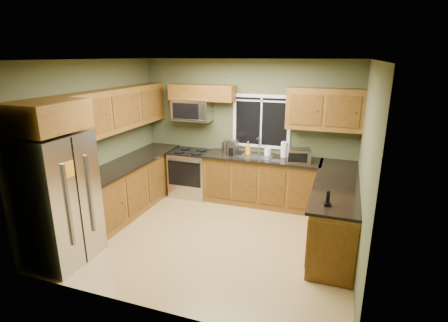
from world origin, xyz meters
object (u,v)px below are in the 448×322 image
Objects in this scene: microwave at (192,110)px; toaster_oven at (299,156)px; range at (191,173)px; soap_bottle_b at (268,150)px; paper_towel_roll at (284,149)px; soap_bottle_a at (248,148)px; coffee_maker at (233,148)px; cordless_phone at (328,201)px; refrigerator at (58,200)px; kettle at (226,146)px.

toaster_oven is at bearing -6.34° from microwave.
range is 1.64m from soap_bottle_b.
range is 2.96× the size of paper_towel_roll.
paper_towel_roll is 1.20× the size of soap_bottle_a.
microwave reaches higher than coffee_maker.
coffee_maker is at bearing 175.04° from toaster_oven.
soap_bottle_b is 1.02× the size of cordless_phone.
toaster_oven is at bearing 43.28° from refrigerator.
range is 0.91m from kettle.
microwave reaches higher than cordless_phone.
paper_towel_roll is at bearing 0.27° from soap_bottle_b.
microwave is 3.47m from cordless_phone.
refrigerator is 3.67m from soap_bottle_b.
paper_towel_roll is (0.96, 0.15, 0.02)m from coffee_maker.
refrigerator reaches higher than toaster_oven.
refrigerator is 4.03× the size of toaster_oven.
microwave reaches higher than soap_bottle_a.
paper_towel_roll is 1.62× the size of cordless_phone.
toaster_oven reaches higher than range.
coffee_maker is at bearing 0.48° from range.
coffee_maker is at bearing -40.43° from kettle.
paper_towel_roll is (1.84, 0.16, 0.62)m from range.
refrigerator reaches higher than soap_bottle_b.
microwave reaches higher than range.
kettle is at bearing 65.16° from refrigerator.
paper_towel_roll reaches higher than cordless_phone.
range is at bearing 177.27° from toaster_oven.
paper_towel_roll reaches higher than kettle.
paper_towel_roll reaches higher than soap_bottle_a.
soap_bottle_a is at bearing 170.52° from toaster_oven.
refrigerator is 1.92× the size of range.
kettle reaches higher than soap_bottle_b.
refrigerator is at bearing -127.18° from soap_bottle_b.
kettle is (0.68, 0.04, -0.68)m from microwave.
toaster_oven is 0.67m from soap_bottle_b.
paper_towel_roll is at bearing 0.66° from microwave.
soap_bottle_b is (0.36, 0.10, -0.03)m from soap_bottle_a.
paper_towel_roll is at bearing 4.90° from range.
refrigerator is 5.67× the size of paper_towel_roll.
refrigerator is at bearing -136.72° from toaster_oven.
cordless_phone is at bearing 14.76° from refrigerator.
paper_towel_roll is 0.67m from soap_bottle_a.
soap_bottle_b is (1.53, 0.16, 0.57)m from range.
soap_bottle_a is at bearing 56.70° from refrigerator.
cordless_phone is (2.74, -2.00, -0.73)m from microwave.
kettle is at bearing 3.74° from microwave.
coffee_maker reaches higher than toaster_oven.
paper_towel_roll is 0.31m from soap_bottle_b.
microwave is 2.40× the size of paper_towel_roll.
toaster_oven is (2.14, -0.10, 0.59)m from range.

